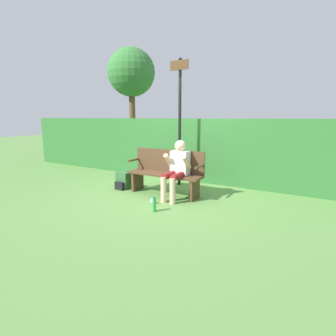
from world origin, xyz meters
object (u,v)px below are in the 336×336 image
park_bench (166,172)px  water_bottle (154,204)px  backpack (123,181)px  tree (131,74)px  person_seated (177,167)px  signpost (180,116)px

park_bench → water_bottle: (0.38, -1.05, -0.35)m
backpack → tree: bearing=125.4°
park_bench → person_seated: size_ratio=1.41×
tree → park_bench: bearing=-46.0°
signpost → person_seated: bearing=-64.3°
park_bench → water_bottle: park_bench is taller
park_bench → tree: bearing=134.0°
water_bottle → tree: tree is taller
person_seated → signpost: 1.47m
person_seated → water_bottle: bearing=-88.3°
backpack → water_bottle: backpack is taller
person_seated → signpost: bearing=115.7°
backpack → tree: size_ratio=0.08×
water_bottle → person_seated: bearing=91.7°
signpost → tree: bearing=139.0°
person_seated → signpost: size_ratio=0.40×
backpack → signpost: size_ratio=0.13×
tree → backpack: bearing=-54.6°
park_bench → signpost: signpost is taller
person_seated → tree: tree is taller
person_seated → water_bottle: person_seated is taller
park_bench → backpack: 1.12m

